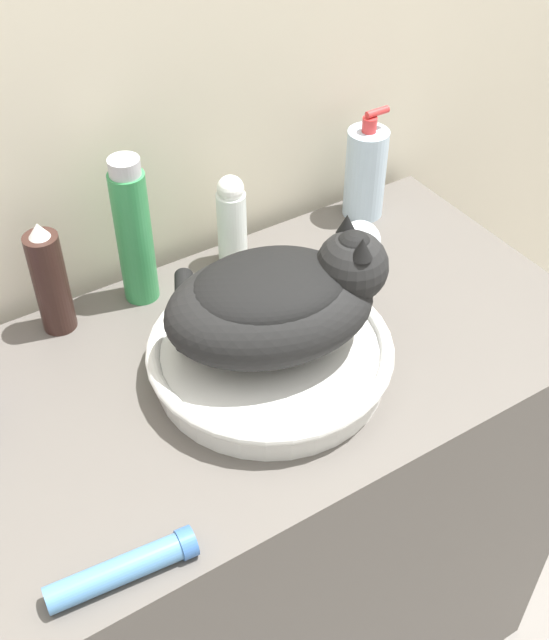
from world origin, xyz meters
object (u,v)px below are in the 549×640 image
Objects in this scene: soap_pump_bottle at (365,172)px; cream_tube at (124,569)px; deodorant_stick at (232,221)px; faucet at (356,255)px; hairspray_can_black at (50,281)px; shampoo_bottle_tall at (134,233)px; cat at (278,299)px.

cream_tube is at bearing -146.28° from soap_pump_bottle.
deodorant_stick is (-0.26, -0.00, -0.00)m from soap_pump_bottle.
soap_pump_bottle is at bearing 0.00° from deodorant_stick.
hairspray_can_black is (-0.41, 0.18, 0.00)m from faucet.
hairspray_can_black reaches higher than deodorant_stick.
faucet is 0.59× the size of shampoo_bottle_tall.
cat reaches higher than faucet.
deodorant_stick is 0.17m from shampoo_bottle_tall.
hairspray_can_black is at bearing 180.00° from shampoo_bottle_tall.
shampoo_bottle_tall is 0.50m from cream_tube.
hairspray_can_black is at bearing 180.00° from deodorant_stick.
cat is 0.20m from faucet.
cat is 1.74× the size of hairspray_can_black.
soap_pump_bottle is 0.79m from cream_tube.
hairspray_can_black is 0.77× the size of shampoo_bottle_tall.
deodorant_stick is 0.59m from cream_tube.
faucet is 0.89× the size of deodorant_stick.
faucet reaches higher than cream_tube.
soap_pump_bottle is 1.14× the size of cream_tube.
shampoo_bottle_tall is (-0.16, -0.00, 0.04)m from deodorant_stick.
cat is at bearing 30.32° from cream_tube.
shampoo_bottle_tall is at bearing -180.00° from soap_pump_bottle.
cat is 0.42m from soap_pump_bottle.
soap_pump_bottle is at bearing 33.72° from cream_tube.
hairspray_can_black is 1.07× the size of cream_tube.
hairspray_can_black is at bearing 147.06° from cat.
hairspray_can_black is 0.56m from soap_pump_bottle.
soap_pump_bottle is 0.81× the size of shampoo_bottle_tall.
deodorant_stick is (-0.11, 0.18, -0.00)m from faucet.
cream_tube is at bearing -131.75° from deodorant_stick.
faucet is at bearing -130.40° from soap_pump_bottle.
cat is at bearing -106.05° from deodorant_stick.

